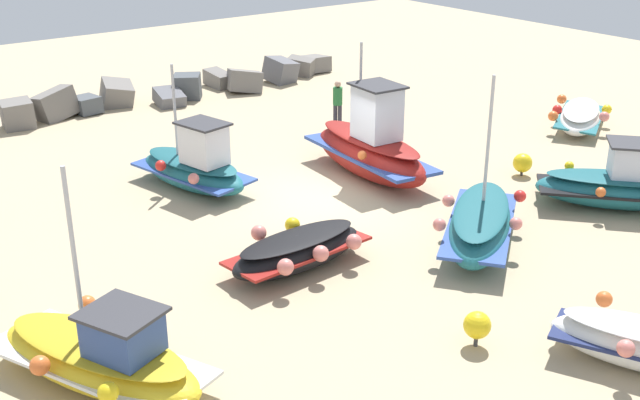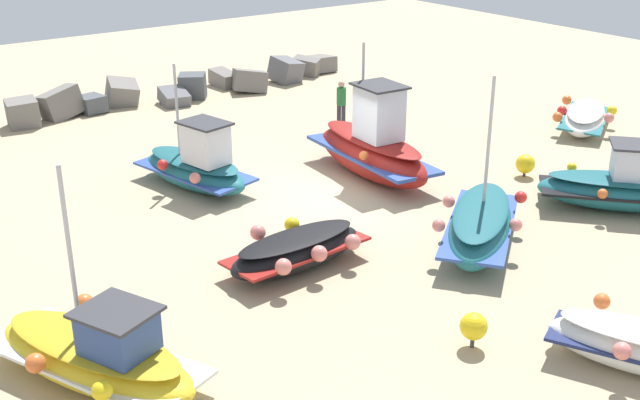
% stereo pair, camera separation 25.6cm
% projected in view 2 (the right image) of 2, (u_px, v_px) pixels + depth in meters
% --- Properties ---
extents(ground_plane, '(52.18, 52.18, 0.00)m').
position_uv_depth(ground_plane, '(328.00, 196.00, 21.53)').
color(ground_plane, tan).
extents(fishing_boat_0, '(2.10, 4.85, 3.81)m').
position_uv_depth(fishing_boat_0, '(373.00, 148.00, 22.62)').
color(fishing_boat_0, maroon).
rests_on(fishing_boat_0, ground_plane).
extents(fishing_boat_2, '(3.13, 4.55, 3.93)m').
position_uv_depth(fishing_boat_2, '(97.00, 354.00, 13.58)').
color(fishing_boat_2, gold).
rests_on(fishing_boat_2, ground_plane).
extents(fishing_boat_3, '(4.14, 4.34, 1.85)m').
position_uv_depth(fishing_boat_3, '(624.00, 187.00, 20.56)').
color(fishing_boat_3, '#1E6670').
rests_on(fishing_boat_3, ground_plane).
extents(fishing_boat_4, '(3.49, 2.00, 0.93)m').
position_uv_depth(fishing_boat_4, '(297.00, 250.00, 17.51)').
color(fishing_boat_4, black).
rests_on(fishing_boat_4, ground_plane).
extents(fishing_boat_6, '(2.18, 4.05, 3.40)m').
position_uv_depth(fishing_boat_6, '(196.00, 166.00, 21.91)').
color(fishing_boat_6, '#1E6670').
rests_on(fishing_boat_6, ground_plane).
extents(fishing_boat_7, '(3.89, 3.02, 0.88)m').
position_uv_depth(fishing_boat_7, '(585.00, 118.00, 27.02)').
color(fishing_boat_7, white).
rests_on(fishing_boat_7, ground_plane).
extents(fishing_boat_9, '(4.23, 3.65, 3.97)m').
position_uv_depth(fishing_boat_9, '(480.00, 225.00, 18.50)').
color(fishing_boat_9, '#1E6670').
rests_on(fishing_boat_9, ground_plane).
extents(person_walking, '(0.32, 0.32, 1.72)m').
position_uv_depth(person_walking, '(341.00, 102.00, 26.65)').
color(person_walking, '#2D2D38').
rests_on(person_walking, ground_plane).
extents(breakwater_rocks, '(18.76, 2.75, 1.35)m').
position_uv_depth(breakwater_rocks, '(140.00, 95.00, 29.74)').
color(breakwater_rocks, '#4C5156').
rests_on(breakwater_rocks, ground_plane).
extents(mooring_buoy_0, '(0.52, 0.52, 0.70)m').
position_uv_depth(mooring_buoy_0, '(474.00, 326.00, 14.55)').
color(mooring_buoy_0, '#3F3F42').
rests_on(mooring_buoy_0, ground_plane).
extents(mooring_buoy_1, '(0.55, 0.55, 0.66)m').
position_uv_depth(mooring_buoy_1, '(525.00, 164.00, 22.80)').
color(mooring_buoy_1, '#3F3F42').
rests_on(mooring_buoy_1, ground_plane).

